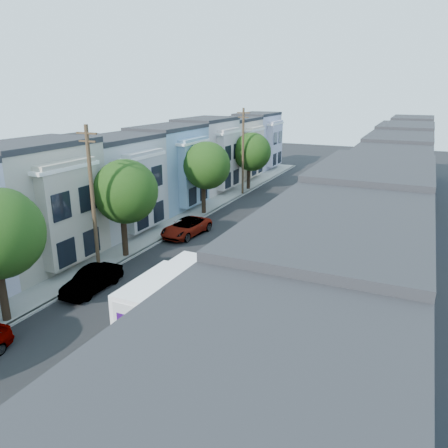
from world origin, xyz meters
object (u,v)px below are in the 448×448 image
(tree_c, at_px, (125,192))
(parked_right_b, at_px, (210,340))
(tree_d, at_px, (206,166))
(lead_sedan, at_px, (237,254))
(parked_right_c, at_px, (316,222))
(parked_right_d, at_px, (333,201))
(tree_far_r, at_px, (360,169))
(utility_pole_far, at_px, (243,152))
(parked_right_a, at_px, (143,418))
(parked_left_d, at_px, (186,227))
(parked_left_c, at_px, (92,280))
(utility_pole_near, at_px, (93,202))
(fedex_truck, at_px, (173,299))
(tree_e, at_px, (251,152))

(tree_c, xyz_separation_m, parked_right_b, (11.20, -8.66, -4.40))
(tree_d, relative_size, lead_sedan, 1.45)
(tree_c, bearing_deg, parked_right_c, 48.94)
(parked_right_d, bearing_deg, tree_far_r, 63.08)
(utility_pole_far, distance_m, parked_right_a, 38.79)
(parked_left_d, bearing_deg, utility_pole_far, 100.28)
(parked_right_b, distance_m, parked_right_c, 21.52)
(parked_left_c, distance_m, parked_left_d, 12.03)
(tree_c, distance_m, utility_pole_far, 22.60)
(parked_left_c, bearing_deg, tree_far_r, 67.32)
(tree_d, height_order, utility_pole_near, utility_pole_near)
(parked_right_a, distance_m, parked_right_d, 35.03)
(parked_left_d, height_order, parked_right_d, parked_right_d)
(tree_d, relative_size, parked_left_d, 1.40)
(utility_pole_near, bearing_deg, tree_far_r, 64.59)
(tree_d, xyz_separation_m, lead_sedan, (7.95, -10.69, -4.24))
(lead_sedan, bearing_deg, utility_pole_near, -142.08)
(tree_c, relative_size, lead_sedan, 1.47)
(tree_far_r, bearing_deg, parked_right_d, -118.99)
(parked_right_c, xyz_separation_m, parked_right_d, (0.00, 7.92, 0.09))
(utility_pole_near, relative_size, utility_pole_far, 1.00)
(parked_left_d, height_order, parked_right_a, parked_left_d)
(tree_c, relative_size, tree_far_r, 1.40)
(tree_d, bearing_deg, parked_right_a, -67.64)
(tree_d, distance_m, utility_pole_far, 9.62)
(tree_far_r, height_order, parked_right_c, tree_far_r)
(tree_d, distance_m, lead_sedan, 13.98)
(parked_right_b, bearing_deg, lead_sedan, 107.13)
(parked_right_b, bearing_deg, utility_pole_near, 155.42)
(tree_d, xyz_separation_m, parked_right_a, (11.20, -27.24, -4.39))
(tree_d, relative_size, utility_pole_near, 0.74)
(lead_sedan, bearing_deg, tree_far_r, 78.97)
(parked_right_b, bearing_deg, tree_c, 142.88)
(fedex_truck, height_order, parked_left_c, fedex_truck)
(tree_far_r, relative_size, lead_sedan, 1.05)
(lead_sedan, bearing_deg, tree_c, -161.60)
(lead_sedan, distance_m, parked_right_a, 16.86)
(tree_c, bearing_deg, parked_left_d, 77.55)
(tree_far_r, height_order, utility_pole_near, utility_pole_near)
(fedex_truck, relative_size, parked_right_c, 1.46)
(tree_d, height_order, parked_right_c, tree_d)
(tree_e, distance_m, parked_right_a, 41.29)
(tree_e, distance_m, parked_left_d, 19.40)
(tree_d, bearing_deg, tree_c, -90.00)
(tree_d, bearing_deg, tree_far_r, 40.81)
(utility_pole_far, relative_size, parked_right_c, 2.11)
(tree_c, relative_size, tree_e, 1.05)
(parked_left_d, distance_m, parked_right_c, 11.77)
(tree_far_r, xyz_separation_m, parked_right_d, (-1.99, -3.60, -3.10))
(parked_left_c, height_order, parked_right_a, parked_left_c)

